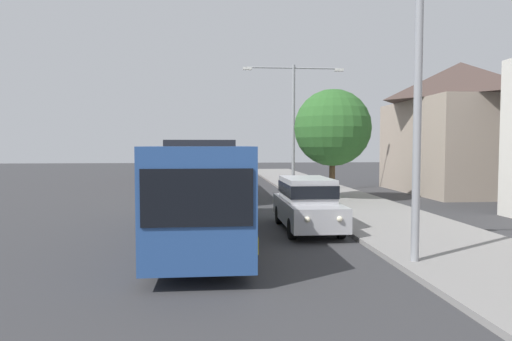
# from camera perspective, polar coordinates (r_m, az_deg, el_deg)

# --- Properties ---
(bus_lead) EXTENTS (2.58, 11.02, 3.21)m
(bus_lead) POSITION_cam_1_polar(r_m,az_deg,el_deg) (14.81, -6.63, -2.20)
(bus_lead) COLOR #284C8C
(bus_lead) RESTS_ON ground_plane
(bus_second_in_line) EXTENTS (2.58, 11.00, 3.21)m
(bus_second_in_line) POSITION_cam_1_polar(r_m,az_deg,el_deg) (27.48, -6.01, 0.26)
(bus_second_in_line) COLOR silver
(bus_second_in_line) RESTS_ON ground_plane
(bus_middle) EXTENTS (2.58, 12.14, 3.21)m
(bus_middle) POSITION_cam_1_polar(r_m,az_deg,el_deg) (39.77, -5.79, 1.15)
(bus_middle) COLOR maroon
(bus_middle) RESTS_ON ground_plane
(bus_fourth_in_line) EXTENTS (2.58, 12.02, 3.21)m
(bus_fourth_in_line) POSITION_cam_1_polar(r_m,az_deg,el_deg) (52.95, -5.67, 1.65)
(bus_fourth_in_line) COLOR silver
(bus_fourth_in_line) RESTS_ON ground_plane
(bus_rear) EXTENTS (2.58, 10.88, 3.21)m
(bus_rear) POSITION_cam_1_polar(r_m,az_deg,el_deg) (65.94, -5.59, 1.94)
(bus_rear) COLOR #33724C
(bus_rear) RESTS_ON ground_plane
(white_suv) EXTENTS (1.86, 4.99, 1.90)m
(white_suv) POSITION_cam_1_polar(r_m,az_deg,el_deg) (16.53, 6.45, -3.93)
(white_suv) COLOR #B7B7BC
(white_suv) RESTS_ON ground_plane
(box_truck_oncoming) EXTENTS (2.35, 7.09, 3.15)m
(box_truck_oncoming) POSITION_cam_1_polar(r_m,az_deg,el_deg) (72.57, -8.17, 2.04)
(box_truck_oncoming) COLOR white
(box_truck_oncoming) RESTS_ON ground_plane
(streetlamp_near) EXTENTS (6.05, 0.28, 8.96)m
(streetlamp_near) POSITION_cam_1_polar(r_m,az_deg,el_deg) (12.25, 19.87, 14.87)
(streetlamp_near) COLOR gray
(streetlamp_near) RESTS_ON sidewalk
(streetlamp_mid) EXTENTS (6.44, 0.28, 8.05)m
(streetlamp_mid) POSITION_cam_1_polar(r_m,az_deg,el_deg) (29.11, 4.75, 7.21)
(streetlamp_mid) COLOR gray
(streetlamp_mid) RESTS_ON sidewalk
(roadside_tree) EXTENTS (4.19, 4.19, 6.00)m
(roadside_tree) POSITION_cam_1_polar(r_m,az_deg,el_deg) (25.10, 9.64, 5.33)
(roadside_tree) COLOR #4C3823
(roadside_tree) RESTS_ON sidewalk
(house_distant_gabled) EXTENTS (7.30, 10.13, 8.44)m
(house_distant_gabled) POSITION_cam_1_polar(r_m,az_deg,el_deg) (32.24, 24.27, 5.08)
(house_distant_gabled) COLOR gray
(house_distant_gabled) RESTS_ON ground_plane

